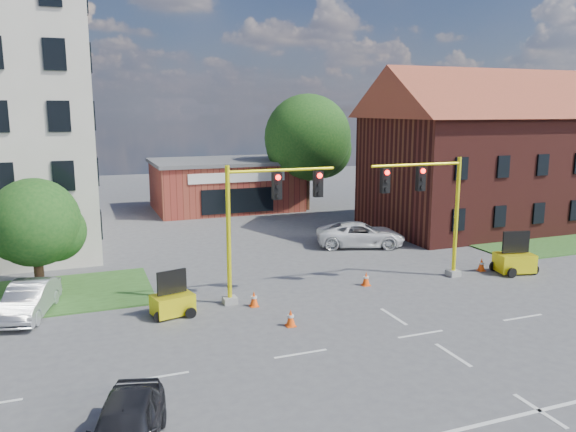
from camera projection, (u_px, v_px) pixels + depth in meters
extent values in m
plane|color=#47474A|center=(421.00, 334.00, 21.67)|extent=(120.00, 120.00, 0.00)
cube|color=maroon|center=(225.00, 186.00, 48.87)|extent=(12.00, 8.00, 4.00)
cube|color=#4F4F51|center=(225.00, 161.00, 48.47)|extent=(12.40, 8.40, 0.30)
cube|color=silver|center=(238.00, 177.00, 44.92)|extent=(8.00, 0.10, 0.80)
cube|color=black|center=(238.00, 201.00, 45.28)|extent=(6.00, 0.10, 2.00)
cube|color=#4B1B16|center=(506.00, 171.00, 41.88)|extent=(20.00, 10.00, 8.00)
cylinder|color=#392215|center=(307.00, 184.00, 48.33)|extent=(0.44, 0.44, 4.40)
sphere|color=#143F13|center=(308.00, 138.00, 47.59)|extent=(7.35, 7.35, 7.35)
sphere|color=#143F13|center=(322.00, 149.00, 48.56)|extent=(5.14, 5.14, 5.14)
cylinder|color=#392215|center=(39.00, 269.00, 26.23)|extent=(0.44, 0.44, 2.43)
sphere|color=#143F13|center=(35.00, 222.00, 25.82)|extent=(4.10, 4.10, 4.10)
sphere|color=#143F13|center=(55.00, 231.00, 26.48)|extent=(2.87, 2.87, 2.87)
cube|color=gray|center=(230.00, 300.00, 25.08)|extent=(0.60, 0.60, 0.30)
cylinder|color=#FDF015|center=(229.00, 236.00, 24.53)|extent=(0.20, 0.20, 6.20)
cylinder|color=#FDF015|center=(282.00, 170.00, 24.87)|extent=(5.00, 0.14, 0.14)
cube|color=black|center=(277.00, 186.00, 24.92)|extent=(0.40, 0.32, 1.20)
cube|color=black|center=(318.00, 184.00, 25.61)|extent=(0.40, 0.32, 1.20)
sphere|color=#FF0C07|center=(278.00, 177.00, 24.68)|extent=(0.24, 0.24, 0.24)
cube|color=gray|center=(453.00, 273.00, 29.24)|extent=(0.60, 0.60, 0.30)
cylinder|color=#FDF015|center=(456.00, 218.00, 28.69)|extent=(0.20, 0.20, 6.20)
cylinder|color=#FDF015|center=(417.00, 165.00, 27.30)|extent=(5.00, 0.14, 0.14)
cube|color=black|center=(421.00, 179.00, 27.52)|extent=(0.40, 0.32, 1.20)
cube|color=black|center=(385.00, 181.00, 26.83)|extent=(0.40, 0.32, 1.20)
sphere|color=#FF0C07|center=(423.00, 171.00, 27.28)|extent=(0.24, 0.24, 0.24)
cube|color=#FDF015|center=(173.00, 304.00, 23.56)|extent=(1.87, 1.48, 0.83)
cube|color=black|center=(172.00, 282.00, 23.38)|extent=(1.27, 0.42, 1.01)
cube|color=#FDF015|center=(514.00, 262.00, 29.71)|extent=(2.11, 1.63, 0.95)
cube|color=black|center=(516.00, 242.00, 29.51)|extent=(1.47, 0.43, 1.16)
cube|color=#FA4D0D|center=(291.00, 326.00, 22.48)|extent=(0.38, 0.38, 0.04)
cone|color=#FA4D0D|center=(291.00, 318.00, 22.42)|extent=(0.40, 0.40, 0.70)
cylinder|color=silver|center=(291.00, 316.00, 22.40)|extent=(0.27, 0.27, 0.09)
cube|color=#FA4D0D|center=(254.00, 306.00, 24.74)|extent=(0.38, 0.38, 0.04)
cone|color=#FA4D0D|center=(254.00, 299.00, 24.68)|extent=(0.40, 0.40, 0.70)
cylinder|color=silver|center=(254.00, 297.00, 24.67)|extent=(0.27, 0.27, 0.09)
cube|color=#FA4D0D|center=(366.00, 285.00, 27.68)|extent=(0.38, 0.38, 0.04)
cone|color=#FA4D0D|center=(366.00, 279.00, 27.62)|extent=(0.40, 0.40, 0.70)
cylinder|color=silver|center=(366.00, 277.00, 27.60)|extent=(0.27, 0.27, 0.09)
cube|color=#FA4D0D|center=(481.00, 270.00, 30.19)|extent=(0.38, 0.38, 0.04)
cone|color=#FA4D0D|center=(481.00, 265.00, 30.13)|extent=(0.40, 0.40, 0.70)
cylinder|color=silver|center=(482.00, 263.00, 30.12)|extent=(0.27, 0.27, 0.09)
imported|color=white|center=(360.00, 234.00, 35.48)|extent=(6.07, 4.23, 1.54)
imported|color=black|center=(126.00, 428.00, 14.02)|extent=(2.70, 4.49, 1.43)
imported|color=#A6A8AE|center=(29.00, 300.00, 23.47)|extent=(2.52, 4.59, 1.44)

